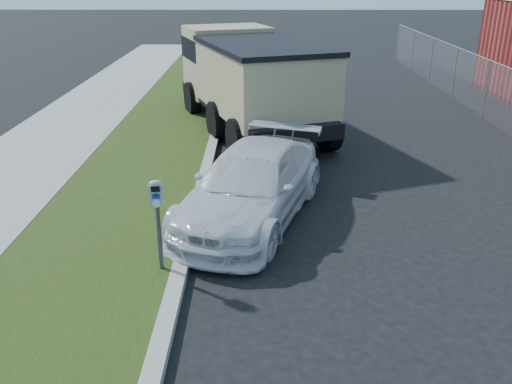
{
  "coord_description": "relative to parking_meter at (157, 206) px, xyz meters",
  "views": [
    {
      "loc": [
        -1.36,
        -7.45,
        4.49
      ],
      "look_at": [
        -1.4,
        1.0,
        1.0
      ],
      "focal_mm": 38.0,
      "sensor_mm": 36.0,
      "label": 1
    }
  ],
  "objects": [
    {
      "name": "white_wagon",
      "position": [
        1.41,
        2.21,
        -0.53
      ],
      "size": [
        3.33,
        5.05,
        1.36
      ],
      "primitive_type": "imported",
      "rotation": [
        0.0,
        0.0,
        -0.33
      ],
      "color": "silver",
      "rests_on": "ground"
    },
    {
      "name": "ground",
      "position": [
        2.88,
        0.03,
        -1.21
      ],
      "size": [
        120.0,
        120.0,
        0.0
      ],
      "primitive_type": "plane",
      "color": "black",
      "rests_on": "ground"
    },
    {
      "name": "streetside",
      "position": [
        -2.69,
        2.03,
        -1.14
      ],
      "size": [
        6.12,
        50.0,
        0.15
      ],
      "color": "gray",
      "rests_on": "ground"
    },
    {
      "name": "dump_truck",
      "position": [
        1.22,
        8.65,
        0.36
      ],
      "size": [
        4.83,
        7.54,
        2.78
      ],
      "rotation": [
        0.0,
        0.0,
        0.34
      ],
      "color": "black",
      "rests_on": "ground"
    },
    {
      "name": "parking_meter",
      "position": [
        0.0,
        0.0,
        0.0
      ],
      "size": [
        0.21,
        0.16,
        1.47
      ],
      "rotation": [
        0.0,
        0.0,
        0.09
      ],
      "color": "#3F4247",
      "rests_on": "ground"
    }
  ]
}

